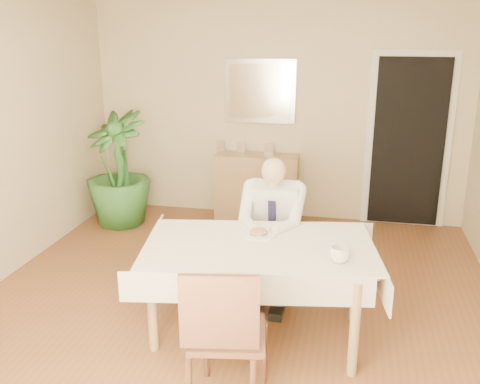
% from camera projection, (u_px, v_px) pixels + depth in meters
% --- Properties ---
extents(room, '(5.00, 5.02, 2.60)m').
position_uv_depth(room, '(231.00, 162.00, 4.11)').
color(room, brown).
rests_on(room, ground).
extents(window, '(1.34, 0.04, 1.44)m').
position_uv_depth(window, '(63.00, 297.00, 1.76)').
color(window, white).
rests_on(window, room).
extents(doorway, '(0.96, 0.07, 2.10)m').
position_uv_depth(doorway, '(408.00, 143.00, 6.19)').
color(doorway, white).
rests_on(doorway, ground).
extents(mirror, '(0.86, 0.04, 0.76)m').
position_uv_depth(mirror, '(260.00, 91.00, 6.38)').
color(mirror, silver).
rests_on(mirror, room).
extents(dining_table, '(1.87, 1.29, 0.75)m').
position_uv_depth(dining_table, '(259.00, 255.00, 3.98)').
color(dining_table, '#A27F4D').
rests_on(dining_table, ground).
extents(chair_far, '(0.48, 0.48, 0.92)m').
position_uv_depth(chair_far, '(276.00, 231.00, 4.85)').
color(chair_far, '#462719').
rests_on(chair_far, ground).
extents(chair_near, '(0.53, 0.53, 0.98)m').
position_uv_depth(chair_near, '(224.00, 330.00, 3.21)').
color(chair_near, '#462719').
rests_on(chair_near, ground).
extents(seated_man, '(0.48, 0.72, 1.24)m').
position_uv_depth(seated_man, '(271.00, 224.00, 4.53)').
color(seated_man, silver).
rests_on(seated_man, ground).
extents(plate, '(0.26, 0.26, 0.02)m').
position_uv_depth(plate, '(259.00, 235.00, 4.12)').
color(plate, white).
rests_on(plate, dining_table).
extents(food, '(0.14, 0.14, 0.06)m').
position_uv_depth(food, '(259.00, 232.00, 4.12)').
color(food, brown).
rests_on(food, dining_table).
extents(knife, '(0.01, 0.13, 0.01)m').
position_uv_depth(knife, '(263.00, 236.00, 4.05)').
color(knife, silver).
rests_on(knife, dining_table).
extents(fork, '(0.01, 0.13, 0.01)m').
position_uv_depth(fork, '(252.00, 235.00, 4.07)').
color(fork, silver).
rests_on(fork, dining_table).
extents(coffee_mug, '(0.17, 0.17, 0.11)m').
position_uv_depth(coffee_mug, '(340.00, 254.00, 3.65)').
color(coffee_mug, white).
rests_on(coffee_mug, dining_table).
extents(sideboard, '(1.02, 0.37, 0.81)m').
position_uv_depth(sideboard, '(257.00, 187.00, 6.58)').
color(sideboard, '#A27F4D').
rests_on(sideboard, ground).
extents(photo_frame_left, '(0.10, 0.02, 0.14)m').
position_uv_depth(photo_frame_left, '(221.00, 146.00, 6.60)').
color(photo_frame_left, silver).
rests_on(photo_frame_left, sideboard).
extents(photo_frame_center, '(0.10, 0.02, 0.14)m').
position_uv_depth(photo_frame_center, '(241.00, 148.00, 6.51)').
color(photo_frame_center, silver).
rests_on(photo_frame_center, sideboard).
extents(photo_frame_right, '(0.10, 0.02, 0.14)m').
position_uv_depth(photo_frame_right, '(269.00, 149.00, 6.43)').
color(photo_frame_right, silver).
rests_on(photo_frame_right, sideboard).
extents(potted_palm, '(1.01, 1.01, 1.36)m').
position_uv_depth(potted_palm, '(118.00, 169.00, 6.32)').
color(potted_palm, '#24541E').
rests_on(potted_palm, ground).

